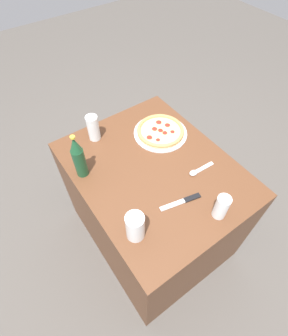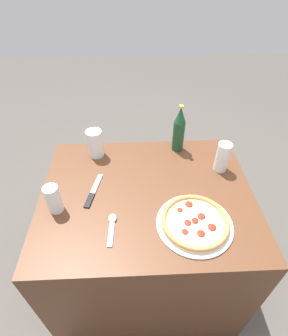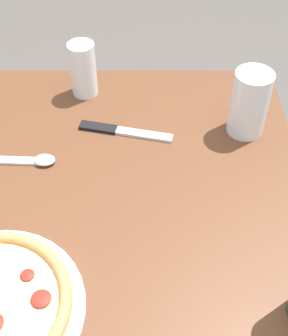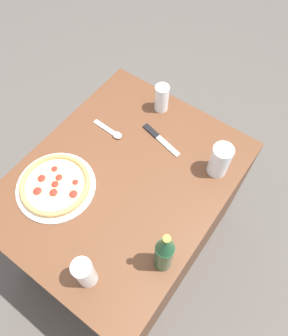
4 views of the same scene
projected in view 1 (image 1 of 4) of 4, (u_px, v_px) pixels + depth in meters
name	position (u px, v px, depth m)	size (l,w,h in m)	color
ground_plane	(151.00, 231.00, 1.97)	(8.00, 8.00, 0.00)	#4C4742
table	(152.00, 205.00, 1.67)	(0.96, 0.77, 0.77)	#56331E
pizza_margherita	(160.00, 131.00, 1.51)	(0.31, 0.31, 0.04)	silver
glass_water	(221.00, 207.00, 1.15)	(0.06, 0.06, 0.13)	white
glass_mango_juice	(93.00, 129.00, 1.45)	(0.07, 0.07, 0.15)	white
glass_orange_juice	(135.00, 227.00, 1.08)	(0.08, 0.08, 0.15)	white
beer_bottle	(78.00, 157.00, 1.25)	(0.06, 0.06, 0.26)	#194728
knife	(182.00, 201.00, 1.23)	(0.07, 0.21, 0.01)	black
spoon	(197.00, 171.00, 1.34)	(0.04, 0.15, 0.02)	silver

